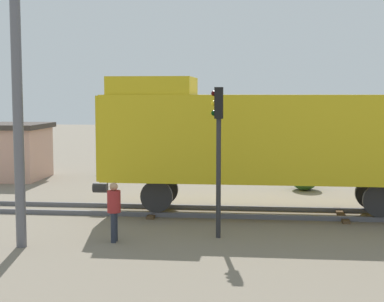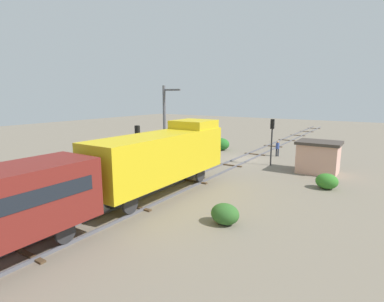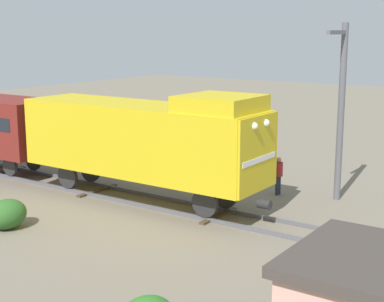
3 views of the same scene
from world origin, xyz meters
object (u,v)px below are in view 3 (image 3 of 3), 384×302
(worker_by_signal, at_px, (278,173))
(catenary_mast, at_px, (341,108))
(locomotive, at_px, (145,138))
(traffic_signal_mid, at_px, (214,124))

(worker_by_signal, distance_m, catenary_mast, 3.90)
(locomotive, bearing_deg, traffic_signal_mid, -19.45)
(locomotive, relative_size, catenary_mast, 1.55)
(traffic_signal_mid, height_order, catenary_mast, catenary_mast)
(locomotive, height_order, traffic_signal_mid, locomotive)
(worker_by_signal, relative_size, catenary_mast, 0.23)
(locomotive, bearing_deg, worker_by_signal, -44.28)
(traffic_signal_mid, height_order, worker_by_signal, traffic_signal_mid)
(worker_by_signal, height_order, catenary_mast, catenary_mast)
(worker_by_signal, bearing_deg, catenary_mast, 144.36)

